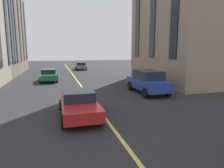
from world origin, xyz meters
The scene contains 5 objects.
lane_centre_line centered at (20.00, 0.00, 0.00)m, with size 80.00×0.16×0.01m.
car_grey_parked_b centered at (41.94, -2.11, 0.70)m, with size 3.90×1.89×1.40m.
car_blue_trailing centered at (19.71, -4.90, 0.97)m, with size 4.70×2.14×1.88m.
car_red_near centered at (15.28, 1.27, 0.70)m, with size 4.40×1.95×1.37m.
car_green_parked_a centered at (28.91, 3.18, 0.70)m, with size 4.40×1.95×1.37m.
Camera 1 is at (5.16, 2.34, 3.43)m, focal length 31.47 mm.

